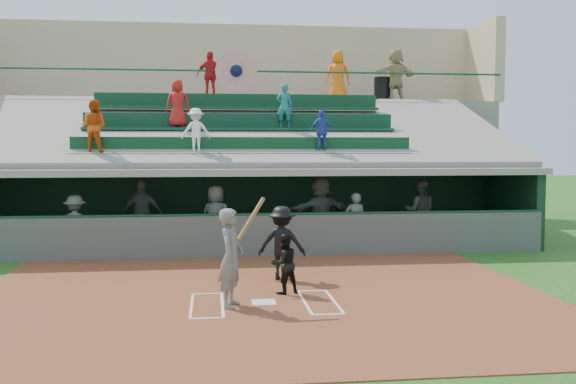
{
  "coord_description": "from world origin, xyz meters",
  "views": [
    {
      "loc": [
        -0.93,
        -11.44,
        2.85
      ],
      "look_at": [
        0.86,
        3.5,
        1.8
      ],
      "focal_mm": 40.0,
      "sensor_mm": 36.0,
      "label": 1
    }
  ],
  "objects": [
    {
      "name": "dugout_floor",
      "position": [
        0.0,
        6.75,
        0.02
      ],
      "size": [
        16.0,
        3.5,
        0.04
      ],
      "primitive_type": "cube",
      "color": "gray",
      "rests_on": "ground"
    },
    {
      "name": "concourse_slab",
      "position": [
        0.0,
        13.5,
        2.3
      ],
      "size": [
        20.0,
        3.0,
        4.6
      ],
      "primitive_type": "cube",
      "color": "gray",
      "rests_on": "ground"
    },
    {
      "name": "grandstand",
      "position": [
        -0.01,
        10.51,
        2.26
      ],
      "size": [
        20.4,
        10.4,
        7.8
      ],
      "color": "#505550",
      "rests_on": "ground"
    },
    {
      "name": "dugout_player_f",
      "position": [
        5.23,
        6.92,
        0.96
      ],
      "size": [
        1.05,
        0.9,
        1.85
      ],
      "primitive_type": "imported",
      "rotation": [
        0.0,
        0.0,
        2.89
      ],
      "color": "#555752",
      "rests_on": "dugout_floor"
    },
    {
      "name": "home_plate",
      "position": [
        0.0,
        0.0,
        0.04
      ],
      "size": [
        0.43,
        0.43,
        0.03
      ],
      "primitive_type": "cube",
      "color": "white",
      "rests_on": "dirt_slab"
    },
    {
      "name": "dugout_player_e",
      "position": [
        2.97,
        5.6,
        0.83
      ],
      "size": [
        0.6,
        0.42,
        1.58
      ],
      "primitive_type": "imported",
      "rotation": [
        0.0,
        0.0,
        3.07
      ],
      "color": "#60635D",
      "rests_on": "dugout_floor"
    },
    {
      "name": "dugout_player_c",
      "position": [
        -0.81,
        6.15,
        0.93
      ],
      "size": [
        1.01,
        0.84,
        1.77
      ],
      "primitive_type": "imported",
      "rotation": [
        0.0,
        0.0,
        2.77
      ],
      "color": "#5F625C",
      "rests_on": "dugout_floor"
    },
    {
      "name": "home_umpire",
      "position": [
        0.56,
        2.1,
        0.81
      ],
      "size": [
        1.11,
        0.76,
        1.57
      ],
      "primitive_type": "imported",
      "rotation": [
        0.0,
        0.0,
        2.96
      ],
      "color": "black",
      "rests_on": "dirt_slab"
    },
    {
      "name": "batters_box_chalk",
      "position": [
        0.0,
        0.0,
        0.02
      ],
      "size": [
        2.65,
        1.85,
        0.01
      ],
      "color": "white",
      "rests_on": "dirt_slab"
    },
    {
      "name": "dugout_bench",
      "position": [
        -0.05,
        7.93,
        0.26
      ],
      "size": [
        14.67,
        2.1,
        0.44
      ],
      "primitive_type": "cube",
      "rotation": [
        0.0,
        0.0,
        0.11
      ],
      "color": "brown",
      "rests_on": "dugout_floor"
    },
    {
      "name": "concourse_staff_a",
      "position": [
        -0.92,
        12.11,
        5.45
      ],
      "size": [
        1.04,
        0.53,
        1.71
      ],
      "primitive_type": "imported",
      "rotation": [
        0.0,
        0.0,
        3.25
      ],
      "color": "red",
      "rests_on": "concourse_slab"
    },
    {
      "name": "concourse_staff_c",
      "position": [
        6.14,
        12.75,
        5.62
      ],
      "size": [
        1.98,
        1.08,
        2.03
      ],
      "primitive_type": "imported",
      "rotation": [
        0.0,
        0.0,
        3.41
      ],
      "color": "tan",
      "rests_on": "concourse_slab"
    },
    {
      "name": "dugout_player_a",
      "position": [
        -4.46,
        5.69,
        0.83
      ],
      "size": [
        1.04,
        0.62,
        1.57
      ],
      "primitive_type": "imported",
      "rotation": [
        0.0,
        0.0,
        3.18
      ],
      "color": "#60625D",
      "rests_on": "dugout_floor"
    },
    {
      "name": "dugout_player_d",
      "position": [
        2.16,
        6.5,
        1.03
      ],
      "size": [
        1.93,
        1.12,
        1.98
      ],
      "primitive_type": "imported",
      "rotation": [
        0.0,
        0.0,
        3.45
      ],
      "color": "#61645F",
      "rests_on": "dugout_floor"
    },
    {
      "name": "batter_at_plate",
      "position": [
        -0.59,
        -0.15,
        0.91
      ],
      "size": [
        0.92,
        0.78,
        1.95
      ],
      "color": "#575A55",
      "rests_on": "dirt_slab"
    },
    {
      "name": "dirt_slab",
      "position": [
        0.0,
        0.5,
        0.01
      ],
      "size": [
        11.0,
        9.0,
        0.02
      ],
      "primitive_type": "cube",
      "color": "brown",
      "rests_on": "ground"
    },
    {
      "name": "ground",
      "position": [
        0.0,
        0.0,
        0.0
      ],
      "size": [
        100.0,
        100.0,
        0.0
      ],
      "primitive_type": "plane",
      "color": "#225016",
      "rests_on": "ground"
    },
    {
      "name": "trash_bin",
      "position": [
        5.69,
        13.0,
        5.08
      ],
      "size": [
        0.64,
        0.64,
        0.96
      ],
      "primitive_type": "cylinder",
      "color": "black",
      "rests_on": "concourse_slab"
    },
    {
      "name": "concourse_staff_b",
      "position": [
        3.92,
        12.91,
        5.57
      ],
      "size": [
        1.0,
        0.7,
        1.94
      ],
      "primitive_type": "imported",
      "rotation": [
        0.0,
        0.0,
        3.05
      ],
      "color": "orange",
      "rests_on": "concourse_slab"
    },
    {
      "name": "dugout_player_b",
      "position": [
        -2.85,
        6.82,
        1.0
      ],
      "size": [
        1.19,
        0.67,
        1.92
      ],
      "primitive_type": "imported",
      "rotation": [
        0.0,
        0.0,
        2.95
      ],
      "color": "#585B56",
      "rests_on": "dugout_floor"
    },
    {
      "name": "catcher",
      "position": [
        0.46,
        0.75,
        0.6
      ],
      "size": [
        0.69,
        0.63,
        1.17
      ],
      "primitive_type": "imported",
      "rotation": [
        0.0,
        0.0,
        3.53
      ],
      "color": "black",
      "rests_on": "dirt_slab"
    }
  ]
}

